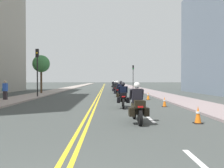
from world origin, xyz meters
The scene contains 21 objects.
ground_plane centered at (0.00, 48.00, 0.00)m, with size 264.00×264.00×0.00m, color #3E4341.
sidewalk_left centered at (-6.95, 48.00, 0.06)m, with size 2.90×144.00×0.12m, color #9F928A.
sidewalk_right centered at (6.95, 48.00, 0.06)m, with size 2.90×144.00×0.12m, color gray.
centreline_yellow_inner centered at (-0.12, 48.00, 0.00)m, with size 0.12×132.00×0.01m, color yellow.
centreline_yellow_outer centered at (0.12, 48.00, 0.00)m, with size 0.12×132.00×0.01m, color yellow.
lane_dashes_white centered at (2.75, 29.00, 0.00)m, with size 0.14×56.40×0.01m.
motorcycle_0 centered at (2.07, 6.92, 0.66)m, with size 0.77×2.21×1.63m.
motorcycle_1 centered at (1.85, 11.94, 0.66)m, with size 0.78×2.16×1.59m.
motorcycle_2 centered at (2.02, 16.90, 0.66)m, with size 0.78×2.27×1.65m.
motorcycle_3 centered at (1.96, 21.82, 0.66)m, with size 0.77×2.23×1.65m.
motorcycle_4 centered at (1.90, 27.34, 0.65)m, with size 0.77×2.25×1.61m.
motorcycle_5 centered at (2.23, 31.84, 0.64)m, with size 0.77×2.17×1.59m.
motorcycle_6 centered at (2.23, 37.43, 0.66)m, with size 0.76×2.20×1.66m.
motorcycle_7 centered at (2.13, 42.15, 0.67)m, with size 0.78×2.12×1.65m.
traffic_cone_0 centered at (4.55, 12.48, 0.32)m, with size 0.30×0.30×0.64m.
traffic_cone_1 centered at (4.44, 6.68, 0.34)m, with size 0.32×0.32×0.69m.
traffic_cone_2 centered at (4.42, 17.72, 0.35)m, with size 0.33×0.33×0.70m.
traffic_light_near centered at (-5.90, 20.60, 3.27)m, with size 0.28×0.38×4.74m.
traffic_light_far centered at (5.90, 42.24, 3.13)m, with size 0.28×0.38×4.54m.
pedestrian_0 centered at (-7.44, 16.89, 0.87)m, with size 0.51×0.31×1.68m.
street_tree_1 centered at (-7.25, 26.83, 3.70)m, with size 2.11×2.11×4.79m.
Camera 1 is at (0.84, -2.47, 1.71)m, focal length 37.76 mm.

